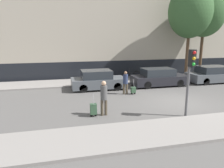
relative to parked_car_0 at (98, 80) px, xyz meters
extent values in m
plane|color=#565451|center=(4.11, -4.54, -0.67)|extent=(80.00, 80.00, 0.00)
cube|color=gray|center=(4.11, -8.29, -0.61)|extent=(28.00, 2.50, 0.12)
cube|color=gray|center=(4.11, 2.46, -0.61)|extent=(28.00, 3.00, 0.12)
cube|color=#A89E8C|center=(4.11, 5.98, 6.02)|extent=(28.00, 2.63, 13.39)
cube|color=black|center=(4.11, 4.64, 0.13)|extent=(27.44, 0.06, 1.60)
cube|color=#4C5156|center=(0.05, 0.00, -0.18)|extent=(4.06, 1.83, 0.70)
cube|color=#23282D|center=(-0.12, 0.00, 0.47)|extent=(2.24, 1.61, 0.61)
cylinder|color=black|center=(1.31, -0.83, -0.37)|extent=(0.60, 0.18, 0.60)
cylinder|color=black|center=(1.31, 0.83, -0.37)|extent=(0.60, 0.18, 0.60)
cylinder|color=black|center=(-1.21, -0.83, -0.37)|extent=(0.60, 0.18, 0.60)
cylinder|color=black|center=(-1.21, 0.83, -0.37)|extent=(0.60, 0.18, 0.60)
cube|color=black|center=(5.04, -0.08, -0.18)|extent=(4.46, 1.82, 0.70)
cube|color=#23282D|center=(4.87, -0.08, 0.46)|extent=(2.45, 1.60, 0.58)
cylinder|color=black|center=(6.43, -0.90, -0.37)|extent=(0.60, 0.18, 0.60)
cylinder|color=black|center=(6.43, 0.74, -0.37)|extent=(0.60, 0.18, 0.60)
cylinder|color=black|center=(3.66, -0.90, -0.37)|extent=(0.60, 0.18, 0.60)
cylinder|color=black|center=(3.66, 0.74, -0.37)|extent=(0.60, 0.18, 0.60)
cube|color=#4C5156|center=(10.30, 0.04, -0.18)|extent=(4.68, 1.92, 0.70)
cube|color=#23282D|center=(10.12, 0.04, 0.46)|extent=(2.57, 1.69, 0.58)
cylinder|color=black|center=(11.75, 0.91, -0.37)|extent=(0.60, 0.18, 0.60)
cylinder|color=black|center=(8.85, -0.83, -0.37)|extent=(0.60, 0.18, 0.60)
cylinder|color=black|center=(8.85, 0.91, -0.37)|extent=(0.60, 0.18, 0.60)
cylinder|color=#4C4233|center=(-0.83, -5.66, -0.26)|extent=(0.15, 0.15, 0.83)
cylinder|color=#4C4233|center=(-0.63, -5.65, -0.26)|extent=(0.15, 0.15, 0.83)
cylinder|color=#4C4C4C|center=(-0.73, -5.66, 0.52)|extent=(0.34, 0.34, 0.72)
sphere|color=tan|center=(-0.73, -5.66, 0.99)|extent=(0.23, 0.23, 0.23)
cube|color=#335138|center=(-1.28, -5.70, -0.28)|extent=(0.32, 0.24, 0.54)
cylinder|color=black|center=(-1.39, -5.70, -0.61)|extent=(0.12, 0.03, 0.12)
cylinder|color=black|center=(-1.17, -5.70, -0.61)|extent=(0.12, 0.03, 0.12)
cylinder|color=gray|center=(-1.28, -5.77, 0.26)|extent=(0.02, 0.19, 0.53)
cylinder|color=#4C4233|center=(1.66, -1.99, -0.30)|extent=(0.15, 0.15, 0.75)
cylinder|color=#4C4233|center=(1.46, -1.94, -0.30)|extent=(0.15, 0.15, 0.75)
cylinder|color=#283351|center=(1.56, -1.97, 0.40)|extent=(0.34, 0.34, 0.65)
sphere|color=#936B4C|center=(1.56, -1.97, 0.83)|extent=(0.21, 0.21, 0.21)
cube|color=#335138|center=(2.09, -2.10, -0.36)|extent=(0.32, 0.24, 0.39)
cylinder|color=black|center=(1.98, -2.10, -0.61)|extent=(0.12, 0.03, 0.12)
cylinder|color=black|center=(2.20, -2.10, -0.61)|extent=(0.12, 0.03, 0.12)
cylinder|color=gray|center=(2.09, -2.17, 0.11)|extent=(0.02, 0.19, 0.53)
cylinder|color=#515154|center=(3.22, -6.79, 1.00)|extent=(0.12, 0.12, 3.34)
cube|color=black|center=(3.22, -6.97, 2.27)|extent=(0.28, 0.24, 0.80)
sphere|color=red|center=(3.22, -7.12, 2.53)|extent=(0.15, 0.15, 0.15)
sphere|color=gold|center=(3.22, -7.12, 2.27)|extent=(0.15, 0.15, 0.15)
sphere|color=green|center=(3.22, -7.12, 2.00)|extent=(0.15, 0.15, 0.15)
torus|color=black|center=(4.08, 2.65, -0.19)|extent=(0.72, 0.06, 0.72)
torus|color=black|center=(3.03, 2.65, -0.19)|extent=(0.72, 0.06, 0.72)
cylinder|color=black|center=(3.56, 2.65, 0.00)|extent=(1.00, 0.05, 0.05)
cylinder|color=black|center=(3.37, 2.65, 0.20)|extent=(0.04, 0.04, 0.40)
cylinder|color=#4C3826|center=(10.62, 2.57, 1.62)|extent=(0.28, 0.28, 4.34)
ellipsoid|color=#33562D|center=(10.62, 2.57, 5.58)|extent=(3.91, 3.91, 4.77)
cylinder|color=#4C3826|center=(8.59, 1.76, 1.56)|extent=(0.28, 0.28, 4.22)
ellipsoid|color=#33562D|center=(8.59, 1.76, 5.41)|extent=(3.80, 3.80, 4.65)
camera|label=1|loc=(-2.88, -15.97, 3.26)|focal=35.00mm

